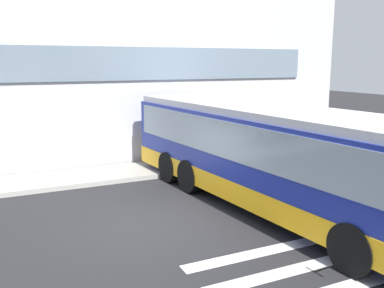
% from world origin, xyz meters
% --- Properties ---
extents(ground_plane, '(80.00, 90.00, 0.02)m').
position_xyz_m(ground_plane, '(0.00, 0.00, -0.01)').
color(ground_plane, '#232326').
rests_on(ground_plane, ground).
extents(bay_paint_stripes, '(4.40, 3.96, 0.01)m').
position_xyz_m(bay_paint_stripes, '(2.00, -4.20, 0.00)').
color(bay_paint_stripes, silver).
rests_on(bay_paint_stripes, ground).
extents(terminal_building, '(24.03, 13.80, 8.22)m').
position_xyz_m(terminal_building, '(-0.69, 11.63, 4.10)').
color(terminal_building, '#B7B7BC').
rests_on(terminal_building, ground).
extents(boarding_curb, '(26.23, 2.00, 0.15)m').
position_xyz_m(boarding_curb, '(0.00, 4.80, 0.07)').
color(boarding_curb, '#9E9B93').
rests_on(boarding_curb, ground).
extents(bus_main_foreground, '(3.56, 11.58, 2.70)m').
position_xyz_m(bus_main_foreground, '(3.38, -0.18, 1.33)').
color(bus_main_foreground, navy).
rests_on(bus_main_foreground, ground).
extents(safety_bollard_yellow, '(0.18, 0.18, 0.90)m').
position_xyz_m(safety_bollard_yellow, '(3.40, 3.60, 0.45)').
color(safety_bollard_yellow, yellow).
rests_on(safety_bollard_yellow, ground).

